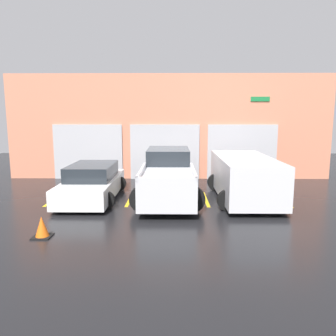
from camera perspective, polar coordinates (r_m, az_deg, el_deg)
name	(u,v)px	position (r m, az deg, el deg)	size (l,w,h in m)	color
ground_plane	(168,193)	(13.28, 0.03, -4.34)	(28.00, 28.00, 0.00)	black
shophouse_building	(169,128)	(16.21, 0.15, 6.97)	(15.75, 0.68, 5.07)	#D17A5B
pickup_truck	(168,176)	(12.39, -0.01, -1.36)	(2.46, 5.31, 1.75)	silver
sedan_white	(92,183)	(12.56, -13.06, -2.53)	(2.15, 4.35, 1.30)	white
sedan_side	(244,177)	(12.41, 13.15, -1.47)	(2.38, 4.73, 1.59)	silver
parking_stripe_far_left	(55,199)	(13.07, -19.06, -5.06)	(0.12, 2.20, 0.01)	gold
parking_stripe_left	(130,199)	(12.41, -6.61, -5.36)	(0.12, 2.20, 0.01)	gold
parking_stripe_centre	(206,199)	(12.37, 6.57, -5.40)	(0.12, 2.20, 0.01)	gold
parking_stripe_right	(282,199)	(12.96, 19.16, -5.18)	(0.12, 2.20, 0.01)	gold
traffic_cone	(42,228)	(9.13, -21.11, -9.67)	(0.47, 0.47, 0.55)	black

